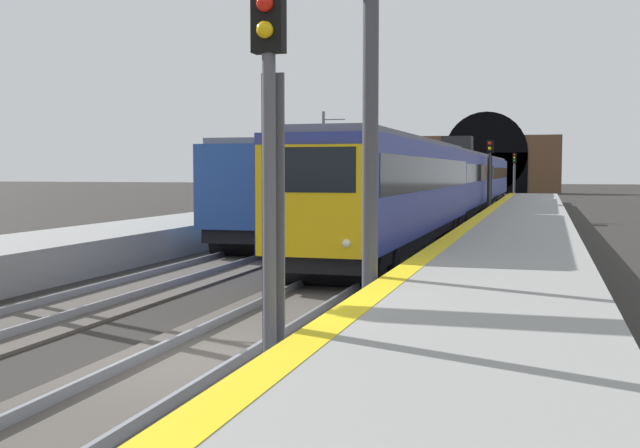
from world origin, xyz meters
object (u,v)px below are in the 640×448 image
object	(u,v)px
railway_signal_far	(514,170)
overhead_signal_gantry	(153,30)
train_main_approaching	(456,181)
train_adjacent_platform	(400,180)
railway_signal_near	(270,165)
railway_signal_mid	(490,172)
catenary_mast_far	(324,159)

from	to	relation	value
railway_signal_far	overhead_signal_gantry	xyz separation A→B (m)	(-72.92, 4.02, 2.63)
train_main_approaching	train_adjacent_platform	bearing A→B (deg)	-144.16
overhead_signal_gantry	railway_signal_near	bearing A→B (deg)	-139.91
train_adjacent_platform	railway_signal_mid	xyz separation A→B (m)	(-4.86, -6.24, 0.52)
railway_signal_mid	train_main_approaching	bearing A→B (deg)	-51.58
train_main_approaching	overhead_signal_gantry	distance (m)	32.61
train_main_approaching	railway_signal_near	size ratio (longest dim) A/B	11.75
train_main_approaching	railway_signal_far	distance (m)	40.59
railway_signal_far	railway_signal_mid	bearing A→B (deg)	0.00
train_main_approaching	overhead_signal_gantry	xyz separation A→B (m)	(-32.37, 2.23, 3.25)
train_main_approaching	railway_signal_far	bearing A→B (deg)	178.00
train_adjacent_platform	railway_signal_near	size ratio (longest dim) A/B	11.81
train_main_approaching	railway_signal_mid	world-z (taller)	train_main_approaching
train_adjacent_platform	catenary_mast_far	world-z (taller)	catenary_mast_far
railway_signal_near	railway_signal_far	bearing A→B (deg)	-180.00
overhead_signal_gantry	railway_signal_far	bearing A→B (deg)	-3.15
train_adjacent_platform	railway_signal_near	world-z (taller)	railway_signal_near
train_adjacent_platform	railway_signal_mid	bearing A→B (deg)	-128.89
railway_signal_mid	overhead_signal_gantry	bearing A→B (deg)	-6.78
railway_signal_near	overhead_signal_gantry	distance (m)	6.75
train_adjacent_platform	railway_signal_mid	size ratio (longest dim) A/B	12.67
railway_signal_mid	railway_signal_far	xyz separation A→B (m)	(39.13, 0.00, 0.12)
railway_signal_near	catenary_mast_far	world-z (taller)	catenary_mast_far
railway_signal_near	train_main_approaching	bearing A→B (deg)	-177.24
catenary_mast_far	railway_signal_mid	bearing A→B (deg)	-123.87
railway_signal_near	catenary_mast_far	size ratio (longest dim) A/B	0.69
train_main_approaching	railway_signal_near	world-z (taller)	railway_signal_near
railway_signal_far	catenary_mast_far	distance (m)	33.18
railway_signal_mid	railway_signal_far	size ratio (longest dim) A/B	0.99
catenary_mast_far	train_main_approaching	bearing A→B (deg)	-132.46
overhead_signal_gantry	train_main_approaching	bearing A→B (deg)	-3.93
train_adjacent_platform	catenary_mast_far	distance (m)	7.37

